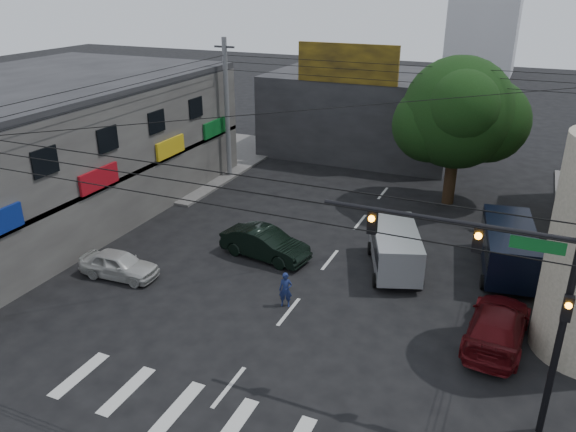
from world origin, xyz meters
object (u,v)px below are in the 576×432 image
Objects in this scene: silver_minivan at (395,251)px; traffic_officer at (286,290)px; traffic_gantry at (504,279)px; navy_van at (508,250)px; maroon_sedan at (498,325)px; street_tree at (458,113)px; dark_sedan at (265,244)px; utility_pole_far_left at (227,110)px; white_compact at (119,264)px.

traffic_officer is (-3.36, -4.84, -0.25)m from silver_minivan.
traffic_gantry reaches higher than navy_van.
street_tree is at bearing -70.24° from maroon_sedan.
traffic_gantry is 1.41× the size of maroon_sedan.
street_tree is 10.79m from silver_minivan.
utility_pole_far_left is at bearing 45.84° from dark_sedan.
maroon_sedan is (10.89, -2.82, -0.01)m from dark_sedan.
traffic_officer is (7.91, 0.75, 0.13)m from white_compact.
maroon_sedan reaches higher than white_compact.
street_tree reaches higher than traffic_gantry.
silver_minivan is at bearing -32.93° from utility_pole_far_left.
traffic_officer is at bearing 9.73° from maroon_sedan.
utility_pole_far_left is at bearing 61.29° from navy_van.
utility_pole_far_left is 13.07m from dark_sedan.
silver_minivan is at bearing -35.72° from maroon_sedan.
maroon_sedan is at bearing 89.11° from traffic_gantry.
dark_sedan is at bearing -53.49° from white_compact.
traffic_officer is at bearing 125.43° from silver_minivan.
white_compact is 0.73× the size of maroon_sedan.
dark_sedan is 11.25m from maroon_sedan.
dark_sedan is 11.26m from navy_van.
dark_sedan is 1.24× the size of white_compact.
utility_pole_far_left reaches higher than navy_van.
utility_pole_far_left is 17.44m from traffic_officer.
navy_van is (18.31, -6.86, -3.49)m from utility_pole_far_left.
traffic_gantry is at bearing -102.95° from white_compact.
utility_pole_far_left is 2.46× the size of white_compact.
navy_van is (-0.08, 5.94, 0.39)m from maroon_sedan.
traffic_gantry is 13.54m from dark_sedan.
navy_van is at bearing -68.51° from white_compact.
white_compact is at bearing 169.69° from traffic_officer.
white_compact is at bearing 170.66° from traffic_gantry.
street_tree is 1.21× the size of traffic_gantry.
navy_van reaches higher than dark_sedan.
silver_minivan is at bearing -69.95° from dark_sedan.
utility_pole_far_left reaches higher than dark_sedan.
street_tree is 2.32× the size of white_compact.
street_tree is 15.95m from traffic_officer.
traffic_officer reaches higher than white_compact.
dark_sedan is 0.92× the size of silver_minivan.
maroon_sedan is 6.29m from silver_minivan.
maroon_sedan is (0.07, 4.21, -4.11)m from traffic_gantry.
traffic_gantry is 0.78× the size of utility_pole_far_left.
utility_pole_far_left is 19.87m from navy_van.
traffic_gantry is at bearing -42.86° from utility_pole_far_left.
maroon_sedan is at bearing -88.03° from white_compact.
street_tree is at bearing -23.63° from dark_sedan.
street_tree is at bearing -42.08° from white_compact.
utility_pole_far_left reaches higher than street_tree.
street_tree is 5.76× the size of traffic_officer.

